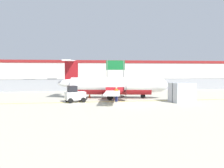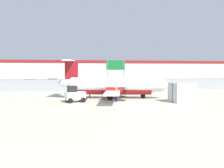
% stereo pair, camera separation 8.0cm
% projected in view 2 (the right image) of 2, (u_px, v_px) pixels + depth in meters
% --- Properties ---
extents(ground_plane, '(140.00, 140.00, 0.01)m').
position_uv_depth(ground_plane, '(124.00, 101.00, 29.04)').
color(ground_plane, '#B2AD99').
extents(perimeter_fence, '(98.00, 0.10, 2.10)m').
position_uv_depth(perimeter_fence, '(106.00, 84.00, 44.75)').
color(perimeter_fence, gray).
rests_on(perimeter_fence, ground).
extents(parking_lot_strip, '(98.00, 17.00, 0.12)m').
position_uv_depth(parking_lot_strip, '(99.00, 86.00, 56.14)').
color(parking_lot_strip, '#38383A').
rests_on(parking_lot_strip, ground).
extents(background_building, '(91.00, 8.10, 6.50)m').
position_uv_depth(background_building, '(92.00, 72.00, 74.19)').
color(background_building, beige).
rests_on(background_building, ground).
extents(commuter_airplane, '(14.16, 15.99, 4.92)m').
position_uv_depth(commuter_airplane, '(115.00, 86.00, 32.07)').
color(commuter_airplane, white).
rests_on(commuter_airplane, ground).
extents(baggage_tug, '(2.55, 1.92, 1.88)m').
position_uv_depth(baggage_tug, '(75.00, 95.00, 28.17)').
color(baggage_tug, silver).
rests_on(baggage_tug, ground).
extents(ground_crew_worker, '(0.48, 0.48, 1.70)m').
position_uv_depth(ground_crew_worker, '(116.00, 93.00, 28.63)').
color(ground_crew_worker, '#191E4C').
rests_on(ground_crew_worker, ground).
extents(cargo_container, '(2.67, 2.33, 2.20)m').
position_uv_depth(cargo_container, '(182.00, 92.00, 28.24)').
color(cargo_container, '#B7BCC1').
rests_on(cargo_container, ground).
extents(traffic_cone_near_left, '(0.36, 0.36, 0.64)m').
position_uv_depth(traffic_cone_near_left, '(90.00, 95.00, 33.32)').
color(traffic_cone_near_left, orange).
rests_on(traffic_cone_near_left, ground).
extents(traffic_cone_near_right, '(0.36, 0.36, 0.64)m').
position_uv_depth(traffic_cone_near_right, '(68.00, 95.00, 33.48)').
color(traffic_cone_near_right, orange).
rests_on(traffic_cone_near_right, ground).
extents(parked_car_0, '(4.32, 2.26, 1.58)m').
position_uv_depth(parked_car_0, '(30.00, 82.00, 55.99)').
color(parked_car_0, gray).
rests_on(parked_car_0, parking_lot_strip).
extents(parked_car_1, '(4.36, 2.35, 1.58)m').
position_uv_depth(parked_car_1, '(53.00, 82.00, 58.97)').
color(parked_car_1, '#B28C19').
rests_on(parked_car_1, parking_lot_strip).
extents(parked_car_2, '(4.22, 2.05, 1.58)m').
position_uv_depth(parked_car_2, '(82.00, 83.00, 54.87)').
color(parked_car_2, silver).
rests_on(parked_car_2, parking_lot_strip).
extents(parked_car_3, '(4.32, 2.26, 1.58)m').
position_uv_depth(parked_car_3, '(96.00, 82.00, 57.48)').
color(parked_car_3, navy).
rests_on(parked_car_3, parking_lot_strip).
extents(parked_car_4, '(4.37, 2.39, 1.58)m').
position_uv_depth(parked_car_4, '(128.00, 83.00, 53.04)').
color(parked_car_4, gray).
rests_on(parked_car_4, parking_lot_strip).
extents(parked_car_5, '(4.21, 2.02, 1.58)m').
position_uv_depth(parked_car_5, '(147.00, 83.00, 53.11)').
color(parked_car_5, black).
rests_on(parked_car_5, parking_lot_strip).
extents(parked_car_6, '(4.27, 2.16, 1.58)m').
position_uv_depth(parked_car_6, '(157.00, 82.00, 58.28)').
color(parked_car_6, black).
rests_on(parked_car_6, parking_lot_strip).
extents(highway_sign, '(3.60, 0.14, 5.50)m').
position_uv_depth(highway_sign, '(116.00, 68.00, 47.36)').
color(highway_sign, slate).
rests_on(highway_sign, ground).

